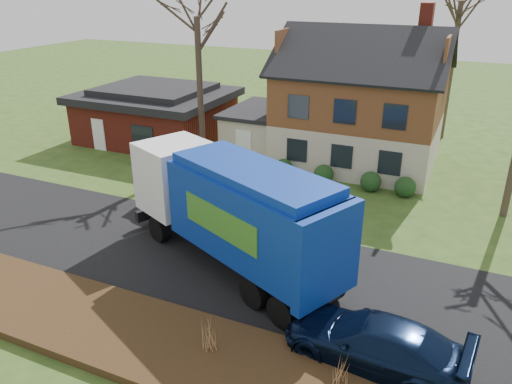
% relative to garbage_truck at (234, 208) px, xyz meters
% --- Properties ---
extents(ground, '(120.00, 120.00, 0.00)m').
position_rel_garbage_truck_xyz_m(ground, '(-0.60, 0.11, -2.56)').
color(ground, '#2D4A18').
rests_on(ground, ground).
extents(road, '(80.00, 7.00, 0.02)m').
position_rel_garbage_truck_xyz_m(road, '(-0.60, 0.11, -2.55)').
color(road, black).
rests_on(road, ground).
extents(mulch_verge, '(80.00, 3.50, 0.30)m').
position_rel_garbage_truck_xyz_m(mulch_verge, '(-0.60, -5.19, -2.41)').
color(mulch_verge, black).
rests_on(mulch_verge, ground).
extents(main_house, '(12.95, 8.95, 9.26)m').
position_rel_garbage_truck_xyz_m(main_house, '(0.89, 14.02, 1.47)').
color(main_house, beige).
rests_on(main_house, ground).
extents(ranch_house, '(9.80, 8.20, 3.70)m').
position_rel_garbage_truck_xyz_m(ranch_house, '(-12.60, 13.11, -0.75)').
color(ranch_house, maroon).
rests_on(ranch_house, ground).
extents(garbage_truck, '(10.57, 6.87, 4.44)m').
position_rel_garbage_truck_xyz_m(garbage_truck, '(0.00, 0.00, 0.00)').
color(garbage_truck, black).
rests_on(garbage_truck, ground).
extents(silver_sedan, '(5.07, 2.06, 1.64)m').
position_rel_garbage_truck_xyz_m(silver_sedan, '(-4.35, 3.93, -1.74)').
color(silver_sedan, '#999CA1').
rests_on(silver_sedan, ground).
extents(navy_wagon, '(5.56, 2.72, 1.56)m').
position_rel_garbage_truck_xyz_m(navy_wagon, '(6.09, -3.22, -1.78)').
color(navy_wagon, black).
rests_on(navy_wagon, ground).
extents(grass_clump_mid, '(0.36, 0.30, 1.01)m').
position_rel_garbage_truck_xyz_m(grass_clump_mid, '(1.56, -4.81, -1.75)').
color(grass_clump_mid, '#A27447').
rests_on(grass_clump_mid, mulch_verge).
extents(grass_clump_east, '(0.33, 0.27, 0.83)m').
position_rel_garbage_truck_xyz_m(grass_clump_east, '(5.51, -4.69, -1.84)').
color(grass_clump_east, '#AB7B4B').
rests_on(grass_clump_east, mulch_verge).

